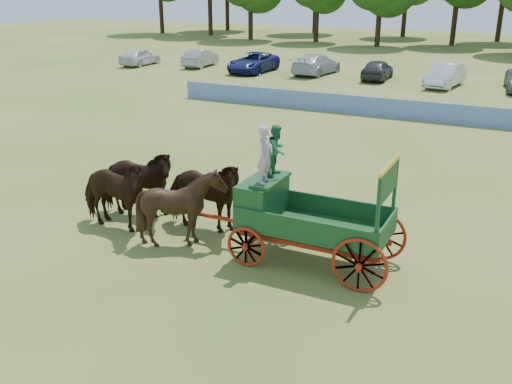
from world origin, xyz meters
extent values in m
plane|color=olive|center=(0.00, 0.00, 0.00)|extent=(160.00, 160.00, 0.00)
imported|color=black|center=(-4.71, -0.47, 1.11)|extent=(2.64, 1.22, 2.22)
imported|color=black|center=(-4.71, 0.63, 1.11)|extent=(2.82, 1.73, 2.22)
imported|color=black|center=(-2.31, -0.47, 1.11)|extent=(2.38, 2.21, 2.22)
imported|color=black|center=(-2.31, 0.63, 1.11)|extent=(2.70, 1.35, 2.22)
cube|color=#A92A10|center=(-0.11, 0.08, 0.60)|extent=(0.12, 2.00, 0.12)
cube|color=#A92A10|center=(2.89, 0.08, 0.60)|extent=(0.12, 2.00, 0.12)
cube|color=#A92A10|center=(1.39, -0.47, 0.72)|extent=(3.80, 0.10, 0.12)
cube|color=#A92A10|center=(1.39, 0.63, 0.72)|extent=(3.80, 0.10, 0.12)
cube|color=#A92A10|center=(-1.01, 0.08, 0.75)|extent=(2.80, 0.09, 0.09)
cube|color=#17451B|center=(1.39, 0.08, 1.00)|extent=(3.80, 1.80, 0.10)
cube|color=#17451B|center=(1.39, -0.80, 1.30)|extent=(3.80, 0.06, 0.55)
cube|color=#17451B|center=(1.39, 0.96, 1.30)|extent=(3.80, 0.06, 0.55)
cube|color=#17451B|center=(3.27, 0.08, 1.30)|extent=(0.06, 1.80, 0.55)
cube|color=#17451B|center=(-0.11, 0.08, 1.55)|extent=(0.85, 1.70, 1.05)
cube|color=#17451B|center=(0.14, 0.08, 2.12)|extent=(0.55, 1.50, 0.08)
cube|color=#17451B|center=(-0.49, 0.08, 1.35)|extent=(0.10, 1.60, 0.65)
cube|color=#17451B|center=(-0.31, 0.08, 1.05)|extent=(0.55, 1.60, 0.06)
cube|color=#17451B|center=(3.19, -0.72, 1.95)|extent=(0.08, 0.08, 1.80)
cube|color=#17451B|center=(3.19, 0.88, 1.95)|extent=(0.08, 0.08, 1.80)
cube|color=#17451B|center=(3.19, 0.08, 2.55)|extent=(0.07, 1.75, 0.75)
cube|color=gold|center=(3.19, 0.08, 2.95)|extent=(0.08, 1.80, 0.09)
cube|color=gold|center=(3.15, 0.08, 2.55)|extent=(0.02, 1.30, 0.12)
torus|color=#A92A10|center=(-0.11, -0.87, 0.55)|extent=(1.09, 0.09, 1.09)
torus|color=#A92A10|center=(-0.11, 1.03, 0.55)|extent=(1.09, 0.09, 1.09)
torus|color=#A92A10|center=(2.89, -0.87, 0.70)|extent=(1.39, 0.09, 1.39)
torus|color=#A92A10|center=(2.89, 1.03, 0.70)|extent=(1.39, 0.09, 1.39)
imported|color=#CD9DB0|center=(0.14, -0.27, 2.90)|extent=(0.35, 0.54, 1.48)
imported|color=#2A7044|center=(0.14, 0.43, 2.84)|extent=(0.51, 0.66, 1.35)
cube|color=#1C3F9B|center=(-1.00, 18.00, 0.53)|extent=(26.00, 0.08, 1.05)
imported|color=silver|center=(-26.00, 28.94, 0.76)|extent=(1.96, 4.54, 1.53)
imported|color=gray|center=(-20.72, 30.56, 0.74)|extent=(1.98, 4.63, 1.48)
imported|color=navy|center=(-15.14, 29.69, 0.79)|extent=(2.68, 5.73, 1.59)
imported|color=silver|center=(-10.12, 30.91, 0.80)|extent=(2.82, 5.75, 1.61)
imported|color=#333338|center=(-5.02, 30.36, 0.76)|extent=(1.98, 4.54, 1.52)
imported|color=silver|center=(0.07, 29.35, 0.80)|extent=(2.35, 5.04, 1.60)
cylinder|color=#382314|center=(-44.00, 57.96, 2.65)|extent=(0.60, 0.60, 5.29)
cylinder|color=#382314|center=(-36.06, 58.27, 2.84)|extent=(0.60, 0.60, 5.68)
cylinder|color=#382314|center=(-27.93, 54.54, 2.25)|extent=(0.60, 0.60, 4.50)
cylinder|color=#382314|center=(-19.48, 55.69, 2.10)|extent=(0.60, 0.60, 4.20)
cylinder|color=#382314|center=(-11.32, 53.93, 2.17)|extent=(0.60, 0.60, 4.33)
cylinder|color=#382314|center=(-3.76, 58.96, 2.51)|extent=(0.60, 0.60, 5.03)
cylinder|color=#382314|center=(-38.00, 66.66, 2.72)|extent=(0.60, 0.60, 5.45)
cylinder|color=#382314|center=(-24.26, 67.77, 2.88)|extent=(0.60, 0.60, 5.77)
cylinder|color=#382314|center=(-11.40, 67.45, 2.47)|extent=(0.60, 0.60, 4.93)
cylinder|color=#382314|center=(0.62, 66.26, 2.90)|extent=(0.60, 0.60, 5.80)
camera|label=1|loc=(6.00, -12.67, 6.96)|focal=40.00mm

